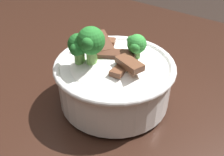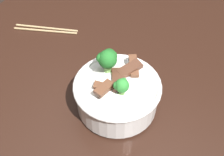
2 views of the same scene
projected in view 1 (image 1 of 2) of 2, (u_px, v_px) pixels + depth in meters
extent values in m
cube|color=black|center=(101.00, 122.00, 0.48)|extent=(1.50, 1.10, 0.05)
cube|color=black|center=(63.00, 66.00, 1.35)|extent=(0.06, 0.06, 0.73)
cylinder|color=white|center=(114.00, 99.00, 0.49)|extent=(0.09, 0.09, 0.01)
cylinder|color=white|center=(114.00, 82.00, 0.46)|extent=(0.20, 0.20, 0.08)
torus|color=white|center=(114.00, 65.00, 0.44)|extent=(0.21, 0.21, 0.01)
ellipsoid|color=white|center=(114.00, 72.00, 0.45)|extent=(0.17, 0.17, 0.07)
cube|color=brown|center=(124.00, 66.00, 0.41)|extent=(0.03, 0.08, 0.02)
cube|color=#563323|center=(102.00, 42.00, 0.46)|extent=(0.07, 0.06, 0.02)
cube|color=brown|center=(97.00, 40.00, 0.47)|extent=(0.07, 0.05, 0.01)
cube|color=brown|center=(130.00, 64.00, 0.40)|extent=(0.05, 0.03, 0.01)
cube|color=#563323|center=(114.00, 54.00, 0.43)|extent=(0.07, 0.05, 0.01)
cylinder|color=#7AB256|center=(92.00, 57.00, 0.41)|extent=(0.02, 0.02, 0.03)
sphere|color=#237028|center=(91.00, 41.00, 0.40)|extent=(0.05, 0.05, 0.05)
sphere|color=#237028|center=(86.00, 37.00, 0.41)|extent=(0.03, 0.03, 0.03)
sphere|color=#237028|center=(88.00, 43.00, 0.38)|extent=(0.02, 0.02, 0.02)
cylinder|color=#6BA84C|center=(136.00, 55.00, 0.43)|extent=(0.01, 0.01, 0.02)
sphere|color=green|center=(137.00, 44.00, 0.42)|extent=(0.03, 0.03, 0.03)
sphere|color=green|center=(131.00, 40.00, 0.42)|extent=(0.01, 0.01, 0.01)
sphere|color=green|center=(135.00, 48.00, 0.41)|extent=(0.02, 0.02, 0.02)
cylinder|color=#6BA84C|center=(78.00, 58.00, 0.42)|extent=(0.02, 0.02, 0.02)
sphere|color=#1E6023|center=(77.00, 45.00, 0.41)|extent=(0.04, 0.04, 0.04)
sphere|color=#1E6023|center=(73.00, 42.00, 0.42)|extent=(0.02, 0.02, 0.02)
sphere|color=#1E6023|center=(76.00, 50.00, 0.39)|extent=(0.02, 0.02, 0.02)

